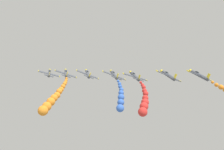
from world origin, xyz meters
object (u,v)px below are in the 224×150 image
(airplane_lead, at_px, (49,73))
(airplane_left_inner, at_px, (66,73))
(airplane_trailing, at_px, (168,75))
(airplane_right_outer, at_px, (135,76))
(airplane_right_inner, at_px, (88,74))
(airplane_left_outer, at_px, (114,75))
(airplane_high_slot, at_px, (199,75))

(airplane_lead, height_order, airplane_left_inner, airplane_left_inner)
(airplane_trailing, bearing_deg, airplane_right_outer, 135.65)
(airplane_right_inner, bearing_deg, airplane_right_outer, -35.95)
(airplane_right_inner, relative_size, airplane_left_outer, 1.00)
(airplane_lead, distance_m, airplane_left_outer, 32.44)
(airplane_left_outer, bearing_deg, airplane_right_inner, 142.15)
(airplane_left_inner, relative_size, airplane_trailing, 1.00)
(airplane_left_inner, relative_size, airplane_right_outer, 1.00)
(airplane_lead, xyz_separation_m, airplane_left_outer, (24.58, -20.83, 3.79))
(airplane_left_inner, height_order, airplane_high_slot, airplane_high_slot)
(airplane_trailing, relative_size, airplane_high_slot, 1.00)
(airplane_right_inner, relative_size, airplane_high_slot, 1.00)
(airplane_right_inner, height_order, airplane_high_slot, airplane_high_slot)
(airplane_lead, xyz_separation_m, airplane_right_outer, (31.30, -25.24, 4.16))
(airplane_right_outer, bearing_deg, airplane_right_inner, 144.05)
(airplane_lead, height_order, airplane_high_slot, airplane_high_slot)
(airplane_lead, height_order, airplane_left_outer, airplane_left_outer)
(airplane_left_inner, xyz_separation_m, airplane_right_inner, (8.35, -7.63, 1.43))
(airplane_trailing, bearing_deg, airplane_lead, 139.83)
(airplane_trailing, distance_m, airplane_high_slot, 9.69)
(airplane_left_inner, xyz_separation_m, airplane_right_outer, (24.18, -19.11, 2.92))
(airplane_left_inner, bearing_deg, airplane_lead, 139.30)
(airplane_left_inner, xyz_separation_m, airplane_high_slot, (40.99, -33.16, 6.35))
(airplane_left_outer, distance_m, airplane_right_outer, 8.05)
(airplane_lead, distance_m, airplane_left_inner, 9.47)
(airplane_lead, bearing_deg, airplane_high_slot, -39.23)
(airplane_lead, bearing_deg, airplane_trailing, -40.17)
(airplane_left_inner, distance_m, airplane_trailing, 43.46)
(airplane_lead, relative_size, airplane_left_inner, 1.00)
(airplane_left_outer, xyz_separation_m, airplane_high_slot, (23.53, -18.44, 3.80))
(airplane_right_outer, height_order, airplane_trailing, airplane_trailing)
(airplane_left_outer, bearing_deg, airplane_trailing, -39.97)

